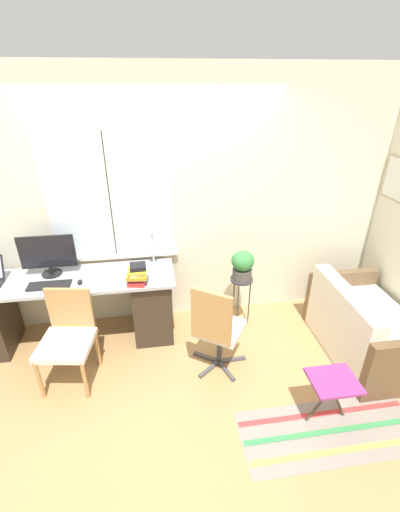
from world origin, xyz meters
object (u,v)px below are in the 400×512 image
at_px(office_chair_swivel, 217,328).
at_px(couch_loveseat, 364,329).
at_px(keyboard, 49,285).
at_px(desk_lamp, 153,243).
at_px(monitor, 48,255).
at_px(plant_stand, 241,285).
at_px(potted_plant, 243,265).
at_px(mouse, 80,282).
at_px(desk_chair_wooden, 68,336).
at_px(folding_stool, 333,384).
at_px(book_stack, 137,274).

distance_m(office_chair_swivel, couch_loveseat, 1.56).
bearing_deg(keyboard, desk_lamp, 11.65).
bearing_deg(monitor, office_chair_swivel, -25.64).
relative_size(plant_stand, potted_plant, 1.87).
bearing_deg(keyboard, mouse, 1.29).
xyz_separation_m(desk_chair_wooden, couch_loveseat, (2.90, -0.09, -0.20)).
distance_m(office_chair_swivel, plant_stand, 0.75).
height_order(monitor, couch_loveseat, monitor).
distance_m(office_chair_swivel, folding_stool, 1.07).
distance_m(desk_lamp, couch_loveseat, 2.33).
relative_size(book_stack, desk_chair_wooden, 0.25).
height_order(couch_loveseat, plant_stand, couch_loveseat).
distance_m(mouse, office_chair_swivel, 1.39).
height_order(monitor, plant_stand, monitor).
relative_size(desk_lamp, potted_plant, 1.36).
distance_m(desk_lamp, potted_plant, 0.98).
height_order(potted_plant, folding_stool, potted_plant).
bearing_deg(couch_loveseat, plant_stand, 61.88).
xyz_separation_m(desk_chair_wooden, office_chair_swivel, (1.35, -0.12, 0.03)).
distance_m(mouse, potted_plant, 1.66).
height_order(keyboard, folding_stool, keyboard).
distance_m(keyboard, office_chair_swivel, 1.65).
bearing_deg(desk_lamp, plant_stand, -5.23).
bearing_deg(potted_plant, book_stack, -170.38).
height_order(office_chair_swivel, potted_plant, office_chair_swivel).
distance_m(monitor, desk_chair_wooden, 0.85).
distance_m(book_stack, plant_stand, 1.16).
distance_m(office_chair_swivel, potted_plant, 0.80).
relative_size(monitor, desk_chair_wooden, 0.61).
distance_m(keyboard, desk_chair_wooden, 0.54).
xyz_separation_m(desk_chair_wooden, folding_stool, (2.16, -0.81, -0.08)).
bearing_deg(plant_stand, desk_chair_wooden, -163.48).
xyz_separation_m(plant_stand, potted_plant, (0.00, 0.00, 0.25)).
bearing_deg(plant_stand, folding_stool, -72.73).
height_order(desk_chair_wooden, potted_plant, potted_plant).
bearing_deg(potted_plant, desk_lamp, 174.77).
height_order(keyboard, plant_stand, keyboard).
xyz_separation_m(office_chair_swivel, couch_loveseat, (1.54, 0.03, -0.23)).
distance_m(plant_stand, folding_stool, 1.39).
xyz_separation_m(monitor, mouse, (0.31, -0.23, -0.20)).
bearing_deg(mouse, couch_loveseat, -10.06).
bearing_deg(office_chair_swivel, couch_loveseat, -145.00).
distance_m(monitor, book_stack, 0.93).
height_order(mouse, plant_stand, mouse).
xyz_separation_m(office_chair_swivel, plant_stand, (0.40, 0.64, 0.03)).
distance_m(mouse, couch_loveseat, 2.89).
xyz_separation_m(keyboard, potted_plant, (1.94, 0.12, 0.00)).
bearing_deg(office_chair_swivel, mouse, 11.47).
relative_size(monitor, keyboard, 1.34).
bearing_deg(potted_plant, plant_stand, -90.00).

